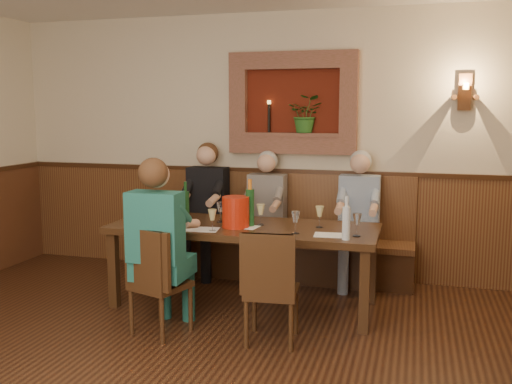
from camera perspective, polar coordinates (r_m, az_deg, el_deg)
room_shell at (r=3.32m, az=-10.80°, el=9.84°), size 6.04×6.04×2.82m
wainscoting at (r=3.53m, az=-10.21°, el=-11.75°), size 6.02×6.02×1.15m
wall_niche at (r=6.05m, az=4.03°, el=8.44°), size 1.36×0.30×1.06m
wall_sconce at (r=5.92m, az=20.14°, el=9.29°), size 0.25×0.20×0.35m
dining_table at (r=5.17m, az=-1.22°, el=-4.15°), size 2.40×0.90×0.75m
bench at (r=6.13m, az=1.38°, el=-5.48°), size 3.00×0.45×1.11m
chair_near_left at (r=4.71m, az=-9.64°, el=-10.84°), size 0.49×0.49×0.88m
chair_near_right at (r=4.48m, az=1.57°, el=-11.70°), size 0.43×0.43×0.89m
person_bench_left at (r=6.18m, az=-5.09°, el=-2.89°), size 0.42×0.52×1.43m
person_bench_mid at (r=5.99m, az=0.90°, el=-3.56°), size 0.39×0.48×1.36m
person_bench_right at (r=5.82m, az=10.14°, el=-3.93°), size 0.40×0.49×1.38m
person_chair_front at (r=4.64m, az=-9.46°, el=-6.80°), size 0.42×0.51×1.42m
spittoon_bucket at (r=5.05m, az=-2.05°, el=-2.01°), size 0.26×0.26×0.27m
wine_bottle_green_a at (r=5.08m, az=-0.61°, el=-1.47°), size 0.10×0.10×0.42m
wine_bottle_green_b at (r=5.37m, az=-7.05°, el=-1.29°), size 0.09×0.09×0.37m
water_bottle at (r=4.62m, az=9.01°, el=-2.99°), size 0.07×0.07×0.36m
tasting_sheet_a at (r=5.23m, az=-9.21°, el=-3.25°), size 0.30×0.25×0.00m
tasting_sheet_b at (r=5.08m, az=-1.20°, el=-3.49°), size 0.28×0.22×0.00m
tasting_sheet_c at (r=4.79m, az=7.50°, el=-4.29°), size 0.29×0.22×0.00m
tasting_sheet_d at (r=4.99m, az=-5.46°, el=-3.74°), size 0.32×0.25×0.00m
wine_glass_0 at (r=5.28m, az=-3.59°, el=-2.01°), size 0.08×0.08×0.19m
wine_glass_1 at (r=4.76m, az=10.06°, el=-3.26°), size 0.08×0.08×0.19m
wine_glass_2 at (r=5.10m, az=-8.12°, el=-2.44°), size 0.08×0.08×0.19m
wine_glass_3 at (r=4.90m, az=-4.39°, el=-2.84°), size 0.08×0.08×0.19m
wine_glass_4 at (r=5.56m, az=-8.62°, el=-1.57°), size 0.08×0.08×0.19m
wine_glass_5 at (r=5.07m, az=6.37°, el=-2.47°), size 0.08×0.08×0.19m
wine_glass_6 at (r=5.04m, az=-1.43°, el=-2.50°), size 0.08×0.08×0.19m
wine_glass_7 at (r=5.14m, az=0.47°, el=-2.28°), size 0.08×0.08×0.19m
wine_glass_8 at (r=5.35m, az=-10.67°, el=-2.00°), size 0.08×0.08×0.19m
wine_glass_9 at (r=4.80m, az=3.97°, el=-3.06°), size 0.08×0.08×0.19m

